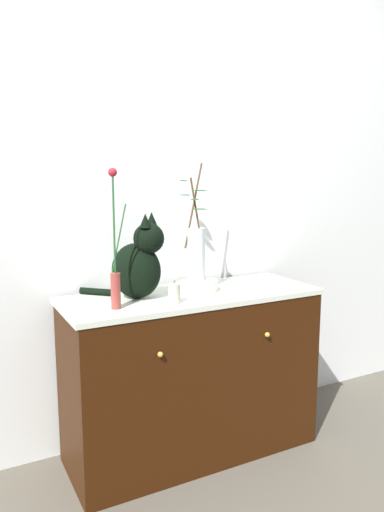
{
  "coord_description": "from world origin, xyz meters",
  "views": [
    {
      "loc": [
        -1.05,
        -2.0,
        1.37
      ],
      "look_at": [
        0.0,
        0.0,
        0.99
      ],
      "focal_mm": 34.2,
      "sensor_mm": 36.0,
      "label": 1
    }
  ],
  "objects_px": {
    "vase_glass_clear": "(196,251)",
    "candle_pillar": "(174,294)",
    "bowl_porcelain": "(196,286)",
    "sideboard": "(192,374)",
    "cat_sitting": "(138,264)",
    "vase_slim_green": "(115,269)"
  },
  "relations": [
    {
      "from": "vase_glass_clear",
      "to": "candle_pillar",
      "type": "xyz_separation_m",
      "value": [
        -0.19,
        -0.16,
        -0.15
      ]
    },
    {
      "from": "bowl_porcelain",
      "to": "candle_pillar",
      "type": "bearing_deg",
      "value": -140.35
    },
    {
      "from": "sideboard",
      "to": "cat_sitting",
      "type": "height_order",
      "value": "cat_sitting"
    },
    {
      "from": "vase_glass_clear",
      "to": "candle_pillar",
      "type": "distance_m",
      "value": 0.29
    },
    {
      "from": "sideboard",
      "to": "cat_sitting",
      "type": "xyz_separation_m",
      "value": [
        -0.26,
        0.03,
        0.57
      ]
    },
    {
      "from": "sideboard",
      "to": "bowl_porcelain",
      "type": "distance_m",
      "value": 0.43
    },
    {
      "from": "vase_glass_clear",
      "to": "cat_sitting",
      "type": "bearing_deg",
      "value": -179.64
    },
    {
      "from": "vase_slim_green",
      "to": "vase_glass_clear",
      "type": "bearing_deg",
      "value": 15.29
    },
    {
      "from": "bowl_porcelain",
      "to": "candle_pillar",
      "type": "height_order",
      "value": "candle_pillar"
    },
    {
      "from": "bowl_porcelain",
      "to": "vase_glass_clear",
      "type": "distance_m",
      "value": 0.17
    },
    {
      "from": "bowl_porcelain",
      "to": "candle_pillar",
      "type": "relative_size",
      "value": 2.09
    },
    {
      "from": "vase_glass_clear",
      "to": "candle_pillar",
      "type": "relative_size",
      "value": 5.58
    },
    {
      "from": "sideboard",
      "to": "candle_pillar",
      "type": "bearing_deg",
      "value": -140.43
    },
    {
      "from": "sideboard",
      "to": "candle_pillar",
      "type": "xyz_separation_m",
      "value": [
        -0.16,
        -0.13,
        0.45
      ]
    },
    {
      "from": "sideboard",
      "to": "vase_slim_green",
      "type": "xyz_separation_m",
      "value": [
        -0.41,
        -0.09,
        0.57
      ]
    },
    {
      "from": "sideboard",
      "to": "candle_pillar",
      "type": "distance_m",
      "value": 0.49
    },
    {
      "from": "candle_pillar",
      "to": "cat_sitting",
      "type": "bearing_deg",
      "value": 122.67
    },
    {
      "from": "cat_sitting",
      "to": "vase_slim_green",
      "type": "relative_size",
      "value": 0.67
    },
    {
      "from": "cat_sitting",
      "to": "vase_slim_green",
      "type": "xyz_separation_m",
      "value": [
        -0.15,
        -0.12,
        0.01
      ]
    },
    {
      "from": "cat_sitting",
      "to": "candle_pillar",
      "type": "relative_size",
      "value": 3.91
    },
    {
      "from": "vase_slim_green",
      "to": "vase_glass_clear",
      "type": "height_order",
      "value": "vase_glass_clear"
    },
    {
      "from": "vase_glass_clear",
      "to": "candle_pillar",
      "type": "bearing_deg",
      "value": -140.23
    }
  ]
}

